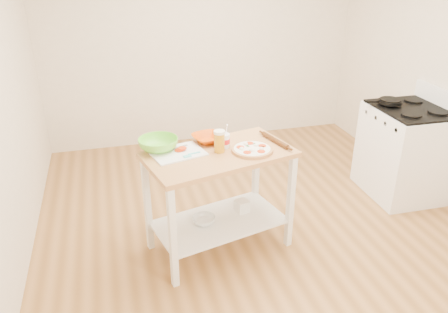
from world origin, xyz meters
TOP-DOWN VIEW (x-y plane):
  - room_shell at (0.00, 0.00)m, footprint 4.04×4.54m
  - prep_island at (-0.42, -0.18)m, footprint 1.27×0.88m
  - gas_stove at (1.66, 0.23)m, footprint 0.69×0.80m
  - skillet at (1.49, 0.39)m, footprint 0.37×0.24m
  - pizza at (-0.16, -0.23)m, footprint 0.33×0.33m
  - cutting_board at (-0.74, -0.12)m, footprint 0.46×0.39m
  - spatula at (-0.65, -0.20)m, footprint 0.15×0.08m
  - knife at (-0.80, -0.07)m, footprint 0.26×0.12m
  - orange_bowl at (-0.46, 0.05)m, footprint 0.31×0.31m
  - green_bowl at (-0.87, -0.01)m, footprint 0.33×0.33m
  - beer_pint at (-0.41, -0.17)m, footprint 0.09×0.09m
  - yogurt_tub at (-0.36, -0.10)m, footprint 0.10×0.10m
  - rolling_pin at (0.08, -0.12)m, footprint 0.12×0.34m
  - shelf_glass_bowl at (-0.56, -0.19)m, footprint 0.23×0.23m
  - shelf_bin at (-0.19, -0.09)m, footprint 0.13×0.13m

SIDE VIEW (x-z plane):
  - shelf_glass_bowl at x=-0.56m, z-range 0.26..0.32m
  - shelf_bin at x=-0.19m, z-range 0.26..0.37m
  - gas_stove at x=1.66m, z-range -0.08..1.03m
  - prep_island at x=-0.42m, z-range 0.20..1.10m
  - cutting_board at x=-0.74m, z-range 0.89..0.93m
  - spatula at x=-0.65m, z-range 0.91..0.92m
  - pizza at x=-0.16m, z-range 0.89..0.94m
  - knife at x=-0.80m, z-range 0.91..0.92m
  - rolling_pin at x=0.08m, z-range 0.90..0.94m
  - orange_bowl at x=-0.46m, z-range 0.90..0.96m
  - green_bowl at x=-0.87m, z-range 0.90..1.00m
  - yogurt_tub at x=-0.36m, z-range 0.86..1.06m
  - skillet at x=1.49m, z-range 0.96..0.99m
  - beer_pint at x=-0.41m, z-range 0.90..1.08m
  - room_shell at x=0.00m, z-range -0.02..2.72m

